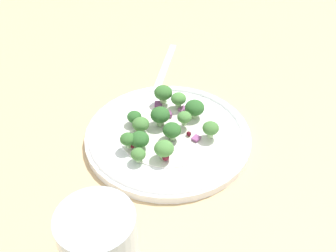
{
  "coord_description": "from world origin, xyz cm",
  "views": [
    {
      "loc": [
        42.87,
        -21.12,
        42.36
      ],
      "look_at": [
        2.08,
        0.84,
        2.7
      ],
      "focal_mm": 44.82,
      "sensor_mm": 36.0,
      "label": 1
    }
  ],
  "objects_px": {
    "broccoli_floret_0": "(164,149)",
    "broccoli_floret_1": "(184,117)",
    "broccoli_floret_2": "(140,140)",
    "water_glass": "(100,250)",
    "fork": "(162,73)",
    "plate": "(168,135)"
  },
  "relations": [
    {
      "from": "broccoli_floret_0",
      "to": "broccoli_floret_1",
      "type": "distance_m",
      "value": 0.07
    },
    {
      "from": "plate",
      "to": "water_glass",
      "type": "height_order",
      "value": "water_glass"
    },
    {
      "from": "broccoli_floret_2",
      "to": "fork",
      "type": "height_order",
      "value": "broccoli_floret_2"
    },
    {
      "from": "broccoli_floret_0",
      "to": "broccoli_floret_2",
      "type": "distance_m",
      "value": 0.04
    },
    {
      "from": "broccoli_floret_0",
      "to": "fork",
      "type": "xyz_separation_m",
      "value": [
        -0.2,
        0.1,
        -0.03
      ]
    },
    {
      "from": "water_glass",
      "to": "plate",
      "type": "bearing_deg",
      "value": 134.49
    },
    {
      "from": "broccoli_floret_0",
      "to": "fork",
      "type": "height_order",
      "value": "broccoli_floret_0"
    },
    {
      "from": "broccoli_floret_0",
      "to": "plate",
      "type": "bearing_deg",
      "value": 146.03
    },
    {
      "from": "broccoli_floret_1",
      "to": "plate",
      "type": "bearing_deg",
      "value": -90.91
    },
    {
      "from": "plate",
      "to": "broccoli_floret_2",
      "type": "relative_size",
      "value": 8.79
    },
    {
      "from": "broccoli_floret_2",
      "to": "broccoli_floret_1",
      "type": "bearing_deg",
      "value": 96.33
    },
    {
      "from": "broccoli_floret_0",
      "to": "broccoli_floret_2",
      "type": "height_order",
      "value": "broccoli_floret_0"
    },
    {
      "from": "broccoli_floret_1",
      "to": "fork",
      "type": "distance_m",
      "value": 0.17
    },
    {
      "from": "fork",
      "to": "water_glass",
      "type": "xyz_separation_m",
      "value": [
        0.32,
        -0.24,
        0.05
      ]
    },
    {
      "from": "plate",
      "to": "water_glass",
      "type": "bearing_deg",
      "value": -45.51
    },
    {
      "from": "broccoli_floret_2",
      "to": "water_glass",
      "type": "distance_m",
      "value": 0.19
    },
    {
      "from": "fork",
      "to": "water_glass",
      "type": "relative_size",
      "value": 1.48
    },
    {
      "from": "broccoli_floret_2",
      "to": "plate",
      "type": "bearing_deg",
      "value": 100.19
    },
    {
      "from": "broccoli_floret_0",
      "to": "broccoli_floret_1",
      "type": "relative_size",
      "value": 1.28
    },
    {
      "from": "broccoli_floret_2",
      "to": "fork",
      "type": "bearing_deg",
      "value": 143.55
    },
    {
      "from": "plate",
      "to": "fork",
      "type": "height_order",
      "value": "plate"
    },
    {
      "from": "broccoli_floret_0",
      "to": "water_glass",
      "type": "bearing_deg",
      "value": -48.94
    }
  ]
}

